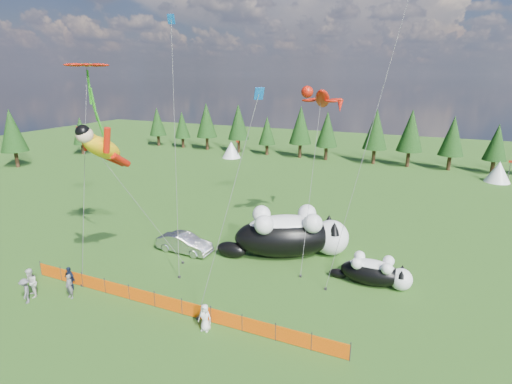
% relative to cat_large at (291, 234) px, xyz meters
% --- Properties ---
extents(ground, '(160.00, 160.00, 0.00)m').
position_rel_cat_large_xyz_m(ground, '(-4.18, -7.44, -1.81)').
color(ground, black).
rests_on(ground, ground).
extents(safety_fence, '(22.06, 0.06, 1.10)m').
position_rel_cat_large_xyz_m(safety_fence, '(-4.18, -10.44, -1.31)').
color(safety_fence, '#262626').
rests_on(safety_fence, ground).
extents(tree_line, '(90.00, 4.00, 8.00)m').
position_rel_cat_large_xyz_m(tree_line, '(-4.18, 37.56, 2.19)').
color(tree_line, black).
rests_on(tree_line, ground).
extents(festival_tents, '(50.00, 3.20, 2.80)m').
position_rel_cat_large_xyz_m(festival_tents, '(6.82, 32.56, -0.41)').
color(festival_tents, white).
rests_on(festival_tents, ground).
extents(cat_large, '(9.75, 6.98, 3.81)m').
position_rel_cat_large_xyz_m(cat_large, '(0.00, 0.00, 0.00)').
color(cat_large, black).
rests_on(cat_large, ground).
extents(cat_small, '(5.57, 2.04, 2.01)m').
position_rel_cat_large_xyz_m(cat_small, '(6.80, -2.05, -0.85)').
color(cat_small, black).
rests_on(cat_small, ground).
extents(car, '(4.65, 1.72, 1.52)m').
position_rel_cat_large_xyz_m(car, '(-8.00, -2.93, -1.05)').
color(car, '#B2B3B7').
rests_on(car, ground).
extents(spectator_a, '(0.63, 0.44, 1.63)m').
position_rel_cat_large_xyz_m(spectator_a, '(-10.82, -11.79, -1.00)').
color(spectator_a, '#5E5E63').
rests_on(spectator_a, ground).
extents(spectator_b, '(1.11, 0.97, 1.97)m').
position_rel_cat_large_xyz_m(spectator_b, '(-13.17, -12.72, -0.83)').
color(spectator_b, silver).
rests_on(spectator_b, ground).
extents(spectator_c, '(1.05, 0.63, 1.71)m').
position_rel_cat_large_xyz_m(spectator_c, '(-11.57, -11.09, -0.96)').
color(spectator_c, '#121B32').
rests_on(spectator_c, ground).
extents(spectator_d, '(1.16, 1.12, 1.65)m').
position_rel_cat_large_xyz_m(spectator_d, '(-12.88, -13.33, -0.99)').
color(spectator_d, '#5E5E63').
rests_on(spectator_d, ground).
extents(spectator_e, '(0.83, 0.57, 1.62)m').
position_rel_cat_large_xyz_m(spectator_e, '(-1.12, -11.19, -1.00)').
color(spectator_e, silver).
rests_on(spectator_e, ground).
extents(superhero_kite, '(5.39, 6.11, 11.72)m').
position_rel_cat_large_xyz_m(superhero_kite, '(-10.10, -8.45, 7.48)').
color(superhero_kite, yellow).
rests_on(superhero_kite, ground).
extents(gecko_kite, '(4.36, 11.47, 14.31)m').
position_rel_cat_large_xyz_m(gecko_kite, '(0.76, 4.91, 10.12)').
color(gecko_kite, '#B91709').
rests_on(gecko_kite, ground).
extents(flower_kite, '(3.51, 5.78, 14.91)m').
position_rel_cat_large_xyz_m(flower_kite, '(-12.72, -6.46, 12.47)').
color(flower_kite, '#B91709').
rests_on(flower_kite, ground).
extents(diamond_kite_a, '(2.96, 4.48, 18.41)m').
position_rel_cat_large_xyz_m(diamond_kite_a, '(-8.16, -2.89, 14.51)').
color(diamond_kite_a, '#0C59B6').
rests_on(diamond_kite_a, ground).
extents(diamond_kite_c, '(2.96, 3.73, 13.71)m').
position_rel_cat_large_xyz_m(diamond_kite_c, '(0.28, -7.39, 10.35)').
color(diamond_kite_c, '#0C59B6').
rests_on(diamond_kite_c, ground).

